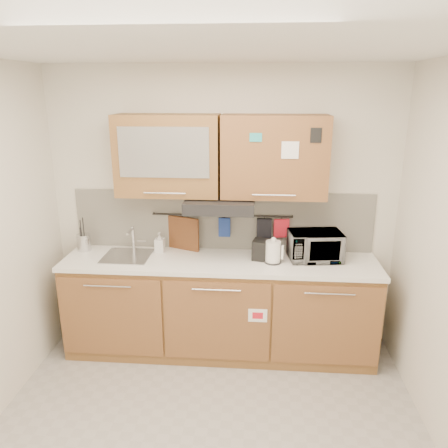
# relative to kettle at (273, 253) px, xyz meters

# --- Properties ---
(floor) EXTENTS (3.20, 3.20, 0.00)m
(floor) POSITION_rel_kettle_xyz_m (-0.47, -1.17, -1.01)
(floor) COLOR #9E9993
(floor) RESTS_ON ground
(ceiling) EXTENTS (3.20, 3.20, 0.00)m
(ceiling) POSITION_rel_kettle_xyz_m (-0.47, -1.17, 1.59)
(ceiling) COLOR white
(ceiling) RESTS_ON wall_back
(wall_back) EXTENTS (3.20, 0.00, 3.20)m
(wall_back) POSITION_rel_kettle_xyz_m (-0.47, 0.33, 0.29)
(wall_back) COLOR silver
(wall_back) RESTS_ON ground
(base_cabinet) EXTENTS (2.80, 0.64, 0.88)m
(base_cabinet) POSITION_rel_kettle_xyz_m (-0.47, 0.03, -0.61)
(base_cabinet) COLOR #905E33
(base_cabinet) RESTS_ON floor
(countertop) EXTENTS (2.82, 0.62, 0.04)m
(countertop) POSITION_rel_kettle_xyz_m (-0.47, 0.02, -0.11)
(countertop) COLOR white
(countertop) RESTS_ON base_cabinet
(backsplash) EXTENTS (2.80, 0.02, 0.56)m
(backsplash) POSITION_rel_kettle_xyz_m (-0.47, 0.32, 0.19)
(backsplash) COLOR silver
(backsplash) RESTS_ON countertop
(upper_cabinets) EXTENTS (1.82, 0.37, 0.70)m
(upper_cabinets) POSITION_rel_kettle_xyz_m (-0.48, 0.16, 0.82)
(upper_cabinets) COLOR #905E33
(upper_cabinets) RESTS_ON wall_back
(range_hood) EXTENTS (0.60, 0.46, 0.10)m
(range_hood) POSITION_rel_kettle_xyz_m (-0.47, 0.08, 0.41)
(range_hood) COLOR black
(range_hood) RESTS_ON upper_cabinets
(sink) EXTENTS (0.42, 0.40, 0.26)m
(sink) POSITION_rel_kettle_xyz_m (-1.32, 0.04, -0.09)
(sink) COLOR silver
(sink) RESTS_ON countertop
(utensil_rail) EXTENTS (1.30, 0.02, 0.02)m
(utensil_rail) POSITION_rel_kettle_xyz_m (-0.47, 0.28, 0.25)
(utensil_rail) COLOR black
(utensil_rail) RESTS_ON backsplash
(utensil_crock) EXTENTS (0.17, 0.17, 0.32)m
(utensil_crock) POSITION_rel_kettle_xyz_m (-1.77, 0.17, -0.01)
(utensil_crock) COLOR silver
(utensil_crock) RESTS_ON countertop
(kettle) EXTENTS (0.18, 0.16, 0.24)m
(kettle) POSITION_rel_kettle_xyz_m (0.00, 0.00, 0.00)
(kettle) COLOR white
(kettle) RESTS_ON countertop
(toaster) EXTENTS (0.26, 0.19, 0.18)m
(toaster) POSITION_rel_kettle_xyz_m (-0.06, 0.06, 0.00)
(toaster) COLOR black
(toaster) RESTS_ON countertop
(microwave) EXTENTS (0.50, 0.37, 0.25)m
(microwave) POSITION_rel_kettle_xyz_m (0.37, 0.11, 0.03)
(microwave) COLOR #999999
(microwave) RESTS_ON countertop
(soap_bottle) EXTENTS (0.09, 0.09, 0.19)m
(soap_bottle) POSITION_rel_kettle_xyz_m (-1.05, 0.18, 0.00)
(soap_bottle) COLOR #999999
(soap_bottle) RESTS_ON countertop
(cutting_board) EXTENTS (0.33, 0.15, 0.42)m
(cutting_board) POSITION_rel_kettle_xyz_m (-0.85, 0.27, 0.02)
(cutting_board) COLOR brown
(cutting_board) RESTS_ON utensil_rail
(oven_mitt) EXTENTS (0.11, 0.03, 0.18)m
(oven_mitt) POSITION_rel_kettle_xyz_m (-0.45, 0.27, 0.14)
(oven_mitt) COLOR navy
(oven_mitt) RESTS_ON utensil_rail
(dark_pouch) EXTENTS (0.14, 0.04, 0.21)m
(dark_pouch) POSITION_rel_kettle_xyz_m (-0.08, 0.27, 0.12)
(dark_pouch) COLOR black
(dark_pouch) RESTS_ON utensil_rail
(pot_holder) EXTENTS (0.14, 0.05, 0.17)m
(pot_holder) POSITION_rel_kettle_xyz_m (0.08, 0.27, 0.14)
(pot_holder) COLOR red
(pot_holder) RESTS_ON utensil_rail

